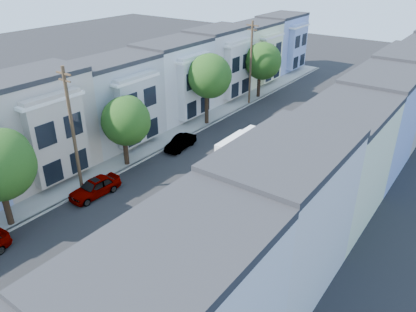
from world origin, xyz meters
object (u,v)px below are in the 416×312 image
at_px(tree_c, 125,121).
at_px(parked_right_c, 304,144).
at_px(utility_pole_near, 73,132).
at_px(parked_right_d, 337,116).
at_px(lead_sedan, 294,129).
at_px(fedex_truck, 244,150).
at_px(tree_e, 262,61).
at_px(tree_d, 209,76).
at_px(parked_left_d, 181,143).
at_px(parked_left_c, 95,187).
at_px(parked_right_b, 128,286).
at_px(tree_far_r, 365,89).
at_px(utility_pole_far, 251,63).

height_order(tree_c, parked_right_c, tree_c).
xyz_separation_m(utility_pole_near, parked_right_d, (11.20, 26.49, -4.42)).
bearing_deg(lead_sedan, fedex_truck, -88.67).
xyz_separation_m(tree_e, fedex_truck, (8.23, -17.62, -3.26)).
distance_m(tree_d, parked_right_d, 15.23).
distance_m(tree_d, fedex_truck, 10.97).
bearing_deg(tree_d, parked_left_d, -78.05).
bearing_deg(parked_left_c, parked_right_b, -27.64).
relative_size(tree_d, parked_right_b, 1.86).
relative_size(tree_e, parked_right_b, 1.71).
bearing_deg(parked_left_d, utility_pole_near, -102.69).
height_order(fedex_truck, parked_right_d, fedex_truck).
xyz_separation_m(tree_far_r, utility_pole_near, (-13.19, -28.35, 1.43)).
distance_m(utility_pole_near, parked_right_b, 13.32).
relative_size(utility_pole_far, fedex_truck, 1.66).
height_order(tree_far_r, lead_sedan, tree_far_r).
distance_m(tree_e, utility_pole_near, 28.88).
bearing_deg(tree_far_r, fedex_truck, -106.18).
distance_m(tree_far_r, parked_left_d, 21.43).
distance_m(tree_c, tree_far_r, 26.65).
relative_size(tree_c, parked_left_d, 1.72).
distance_m(tree_d, utility_pole_far, 8.65).
distance_m(utility_pole_far, parked_left_d, 15.99).
bearing_deg(tree_e, tree_c, -90.00).
bearing_deg(parked_right_d, fedex_truck, -104.96).
distance_m(tree_far_r, utility_pole_far, 13.48).
bearing_deg(tree_d, parked_left_c, -85.33).
bearing_deg(utility_pole_far, lead_sedan, -33.29).
relative_size(tree_far_r, fedex_truck, 0.88).
bearing_deg(parked_left_d, parked_left_c, -95.26).
height_order(tree_far_r, parked_right_d, tree_far_r).
xyz_separation_m(utility_pole_near, parked_left_d, (1.40, 10.73, -4.52)).
bearing_deg(parked_right_d, parked_right_b, -93.94).
bearing_deg(parked_right_c, fedex_truck, -111.44).
distance_m(tree_d, parked_right_b, 26.07).
distance_m(tree_e, parked_right_b, 36.57).
xyz_separation_m(utility_pole_near, parked_right_c, (11.20, 17.65, -4.54)).
bearing_deg(parked_left_d, parked_right_c, 29.96).
xyz_separation_m(tree_d, parked_right_b, (11.20, -23.04, -4.81)).
height_order(tree_c, utility_pole_far, utility_pole_far).
distance_m(tree_c, parked_right_b, 16.05).
distance_m(tree_far_r, lead_sedan, 9.72).
relative_size(tree_d, utility_pole_near, 0.79).
bearing_deg(tree_c, utility_pole_far, 89.99).
xyz_separation_m(parked_left_c, parked_left_d, (0.00, 10.53, -0.09)).
bearing_deg(tree_far_r, utility_pole_near, -114.95).
distance_m(tree_far_r, parked_right_c, 11.33).
xyz_separation_m(utility_pole_near, parked_left_c, (1.40, 0.20, -4.43)).
xyz_separation_m(lead_sedan, parked_right_c, (2.33, -2.53, -0.12)).
relative_size(parked_left_c, parked_right_b, 1.05).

